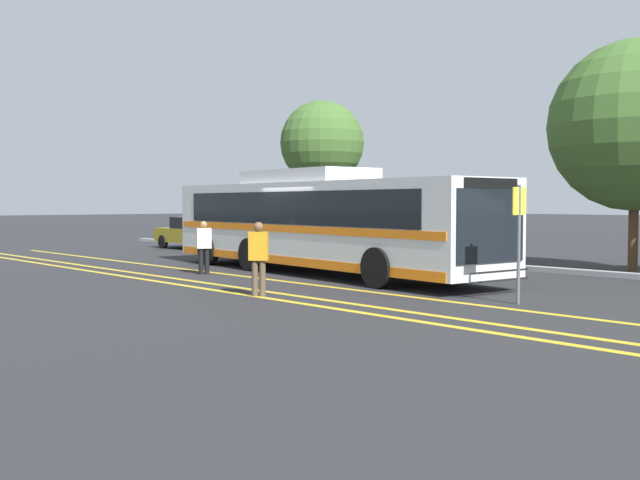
{
  "coord_description": "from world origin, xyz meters",
  "views": [
    {
      "loc": [
        16.2,
        -14.33,
        2.06
      ],
      "look_at": [
        -0.01,
        0.3,
        0.98
      ],
      "focal_mm": 42.0,
      "sensor_mm": 36.0,
      "label": 1
    }
  ],
  "objects_px": {
    "parked_car_0": "(193,233)",
    "tree_3": "(635,126)",
    "pedestrian_1": "(259,254)",
    "bus_stop_sign": "(519,229)",
    "pedestrian_0": "(204,244)",
    "tree_1": "(322,143)",
    "parked_car_1": "(275,237)",
    "parked_car_2": "(368,244)",
    "transit_bus": "(320,221)"
  },
  "relations": [
    {
      "from": "bus_stop_sign",
      "to": "tree_1",
      "type": "relative_size",
      "value": 0.38
    },
    {
      "from": "transit_bus",
      "to": "parked_car_2",
      "type": "height_order",
      "value": "transit_bus"
    },
    {
      "from": "parked_car_0",
      "to": "tree_3",
      "type": "distance_m",
      "value": 19.11
    },
    {
      "from": "parked_car_2",
      "to": "pedestrian_1",
      "type": "xyz_separation_m",
      "value": [
        4.76,
        -8.36,
        0.27
      ]
    },
    {
      "from": "tree_3",
      "to": "parked_car_1",
      "type": "bearing_deg",
      "value": -166.36
    },
    {
      "from": "transit_bus",
      "to": "parked_car_0",
      "type": "xyz_separation_m",
      "value": [
        -12.38,
        3.54,
        -0.81
      ]
    },
    {
      "from": "parked_car_2",
      "to": "tree_3",
      "type": "xyz_separation_m",
      "value": [
        7.71,
        3.27,
        3.66
      ]
    },
    {
      "from": "parked_car_0",
      "to": "pedestrian_1",
      "type": "height_order",
      "value": "pedestrian_1"
    },
    {
      "from": "parked_car_1",
      "to": "tree_3",
      "type": "height_order",
      "value": "tree_3"
    },
    {
      "from": "parked_car_1",
      "to": "tree_1",
      "type": "relative_size",
      "value": 0.65
    },
    {
      "from": "transit_bus",
      "to": "bus_stop_sign",
      "type": "xyz_separation_m",
      "value": [
        7.7,
        -1.5,
        0.0
      ]
    },
    {
      "from": "pedestrian_0",
      "to": "tree_1",
      "type": "bearing_deg",
      "value": 53.55
    },
    {
      "from": "parked_car_1",
      "to": "tree_1",
      "type": "xyz_separation_m",
      "value": [
        -0.61,
        3.04,
        3.89
      ]
    },
    {
      "from": "pedestrian_0",
      "to": "pedestrian_1",
      "type": "height_order",
      "value": "pedestrian_1"
    },
    {
      "from": "parked_car_0",
      "to": "parked_car_2",
      "type": "xyz_separation_m",
      "value": [
        10.73,
        0.21,
        -0.06
      ]
    },
    {
      "from": "parked_car_0",
      "to": "tree_3",
      "type": "relative_size",
      "value": 0.61
    },
    {
      "from": "parked_car_2",
      "to": "tree_1",
      "type": "bearing_deg",
      "value": 60.43
    },
    {
      "from": "bus_stop_sign",
      "to": "tree_3",
      "type": "height_order",
      "value": "tree_3"
    },
    {
      "from": "pedestrian_1",
      "to": "bus_stop_sign",
      "type": "distance_m",
      "value": 5.58
    },
    {
      "from": "parked_car_2",
      "to": "pedestrian_1",
      "type": "bearing_deg",
      "value": -151.53
    },
    {
      "from": "parked_car_1",
      "to": "pedestrian_0",
      "type": "bearing_deg",
      "value": -138.87
    },
    {
      "from": "pedestrian_0",
      "to": "tree_3",
      "type": "relative_size",
      "value": 0.22
    },
    {
      "from": "pedestrian_0",
      "to": "tree_3",
      "type": "height_order",
      "value": "tree_3"
    },
    {
      "from": "parked_car_0",
      "to": "bus_stop_sign",
      "type": "bearing_deg",
      "value": -101.66
    },
    {
      "from": "pedestrian_0",
      "to": "pedestrian_1",
      "type": "bearing_deg",
      "value": -86.88
    },
    {
      "from": "bus_stop_sign",
      "to": "parked_car_2",
      "type": "bearing_deg",
      "value": -113.98
    },
    {
      "from": "parked_car_0",
      "to": "pedestrian_1",
      "type": "relative_size",
      "value": 2.55
    },
    {
      "from": "transit_bus",
      "to": "parked_car_0",
      "type": "distance_m",
      "value": 12.9
    },
    {
      "from": "parked_car_0",
      "to": "parked_car_2",
      "type": "relative_size",
      "value": 0.87
    },
    {
      "from": "tree_1",
      "to": "transit_bus",
      "type": "bearing_deg",
      "value": -42.59
    },
    {
      "from": "parked_car_2",
      "to": "pedestrian_1",
      "type": "distance_m",
      "value": 9.62
    },
    {
      "from": "parked_car_0",
      "to": "pedestrian_1",
      "type": "distance_m",
      "value": 17.5
    },
    {
      "from": "parked_car_2",
      "to": "tree_1",
      "type": "relative_size",
      "value": 0.75
    },
    {
      "from": "parked_car_1",
      "to": "bus_stop_sign",
      "type": "distance_m",
      "value": 15.58
    },
    {
      "from": "bus_stop_sign",
      "to": "parked_car_0",
      "type": "bearing_deg",
      "value": -98.79
    },
    {
      "from": "transit_bus",
      "to": "pedestrian_0",
      "type": "relative_size",
      "value": 8.59
    },
    {
      "from": "parked_car_0",
      "to": "parked_car_1",
      "type": "distance_m",
      "value": 5.48
    },
    {
      "from": "transit_bus",
      "to": "parked_car_1",
      "type": "height_order",
      "value": "transit_bus"
    },
    {
      "from": "pedestrian_1",
      "to": "tree_1",
      "type": "bearing_deg",
      "value": -89.41
    },
    {
      "from": "parked_car_0",
      "to": "pedestrian_0",
      "type": "height_order",
      "value": "pedestrian_0"
    },
    {
      "from": "transit_bus",
      "to": "parked_car_1",
      "type": "distance_m",
      "value": 7.96
    },
    {
      "from": "pedestrian_0",
      "to": "tree_1",
      "type": "height_order",
      "value": "tree_1"
    },
    {
      "from": "transit_bus",
      "to": "tree_1",
      "type": "distance_m",
      "value": 10.66
    },
    {
      "from": "transit_bus",
      "to": "pedestrian_0",
      "type": "height_order",
      "value": "transit_bus"
    },
    {
      "from": "transit_bus",
      "to": "bus_stop_sign",
      "type": "height_order",
      "value": "transit_bus"
    },
    {
      "from": "tree_3",
      "to": "pedestrian_0",
      "type": "bearing_deg",
      "value": -130.05
    },
    {
      "from": "parked_car_0",
      "to": "parked_car_1",
      "type": "xyz_separation_m",
      "value": [
        5.47,
        0.33,
        -0.0
      ]
    },
    {
      "from": "parked_car_2",
      "to": "tree_3",
      "type": "relative_size",
      "value": 0.7
    },
    {
      "from": "tree_1",
      "to": "parked_car_2",
      "type": "bearing_deg",
      "value": -28.37
    },
    {
      "from": "tree_1",
      "to": "pedestrian_0",
      "type": "bearing_deg",
      "value": -60.32
    }
  ]
}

